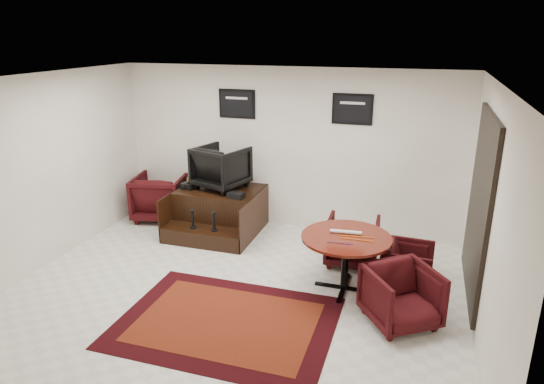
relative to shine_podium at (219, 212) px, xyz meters
The scene contains 16 objects.
ground 2.20m from the shine_podium, 61.06° to the right, with size 6.00×6.00×0.00m, color silver.
room_shell 2.72m from the shine_podium, 50.65° to the right, with size 6.02×5.02×2.81m.
area_rug 2.93m from the shine_podium, 65.02° to the right, with size 2.57×1.93×0.01m.
shine_podium is the anchor object (origin of this frame).
shine_chair 0.82m from the shine_podium, 90.00° to the left, with size 0.79×0.74×0.82m, color black.
shoes_pair 0.68m from the shine_podium, behind, with size 0.27×0.32×0.10m.
polish_kit 0.69m from the shine_podium, 33.47° to the right, with size 0.26×0.18×0.09m, color black.
umbrella_black 0.83m from the shine_podium, behind, with size 0.32×0.12×0.85m, color black, non-canonical shape.
umbrella_hooked 0.84m from the shine_podium, behind, with size 0.34×0.13×0.90m, color black, non-canonical shape.
armchair_side 1.28m from the shine_podium, behind, with size 0.90×0.84×0.92m, color black.
meeting_table 2.84m from the shine_podium, 29.87° to the right, with size 1.19×1.19×0.78m.
table_chair_back 2.48m from the shine_podium, 13.21° to the right, with size 0.75×0.71×0.78m, color black.
table_chair_window 3.42m from the shine_podium, 18.17° to the right, with size 0.66×0.62×0.68m, color black.
table_chair_corner 3.79m from the shine_podium, 31.97° to the right, with size 0.76×0.72×0.79m, color black.
paper_roll 2.80m from the shine_podium, 28.66° to the right, with size 0.05×0.05×0.42m, color silver.
table_clutter 2.98m from the shine_podium, 30.20° to the right, with size 0.57×0.33×0.01m.
Camera 1 is at (2.23, -5.39, 3.35)m, focal length 32.00 mm.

